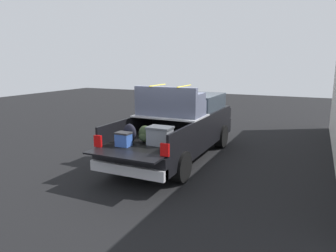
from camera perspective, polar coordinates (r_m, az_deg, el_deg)
ground_plane at (r=9.65m, az=1.53°, el=-5.76°), size 40.00×40.00×0.00m
pickup_truck at (r=9.73m, az=2.39°, el=0.10°), size 6.05×2.06×2.23m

